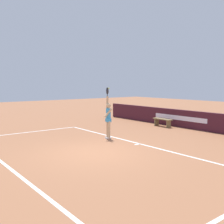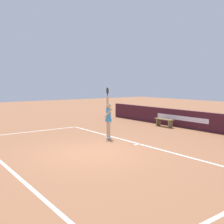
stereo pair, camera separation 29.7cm
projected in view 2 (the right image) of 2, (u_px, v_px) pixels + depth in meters
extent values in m
plane|color=#995F3E|center=(93.00, 152.00, 10.31)|extent=(60.00, 60.00, 0.00)
cube|color=white|center=(139.00, 144.00, 11.71)|extent=(11.37, 0.11, 0.00)
cube|color=white|center=(7.00, 168.00, 8.44)|extent=(11.37, 0.11, 0.00)
cube|color=white|center=(30.00, 132.00, 14.62)|extent=(0.11, 5.64, 0.00)
cube|color=white|center=(137.00, 144.00, 11.62)|extent=(0.11, 0.30, 0.00)
cube|color=#3E1622|center=(209.00, 122.00, 14.62)|extent=(16.35, 0.23, 1.04)
cube|color=silver|center=(181.00, 118.00, 15.98)|extent=(3.75, 0.01, 0.27)
cylinder|color=tan|center=(109.00, 130.00, 12.77)|extent=(0.12, 0.12, 0.84)
cylinder|color=tan|center=(108.00, 129.00, 12.90)|extent=(0.12, 0.12, 0.84)
cube|color=white|center=(109.00, 138.00, 12.80)|extent=(0.15, 0.26, 0.07)
cube|color=white|center=(107.00, 137.00, 12.93)|extent=(0.15, 0.26, 0.07)
cylinder|color=#3694D1|center=(108.00, 115.00, 12.76)|extent=(0.22, 0.22, 0.60)
cube|color=#3694D1|center=(108.00, 120.00, 12.78)|extent=(0.29, 0.26, 0.16)
sphere|color=tan|center=(108.00, 106.00, 12.71)|extent=(0.22, 0.22, 0.22)
cylinder|color=tan|center=(107.00, 102.00, 12.80)|extent=(0.15, 0.12, 0.57)
cylinder|color=tan|center=(108.00, 113.00, 12.62)|extent=(0.19, 0.43, 0.43)
ellipsoid|color=black|center=(107.00, 91.00, 12.74)|extent=(0.32, 0.10, 0.37)
cylinder|color=black|center=(107.00, 95.00, 12.76)|extent=(0.03, 0.03, 0.18)
sphere|color=#C8DE38|center=(109.00, 88.00, 12.67)|extent=(0.07, 0.07, 0.07)
cube|color=olive|center=(164.00, 119.00, 16.29)|extent=(1.34, 0.43, 0.05)
cube|color=olive|center=(158.00, 122.00, 16.73)|extent=(0.08, 0.32, 0.45)
cube|color=olive|center=(170.00, 124.00, 15.90)|extent=(0.08, 0.32, 0.45)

